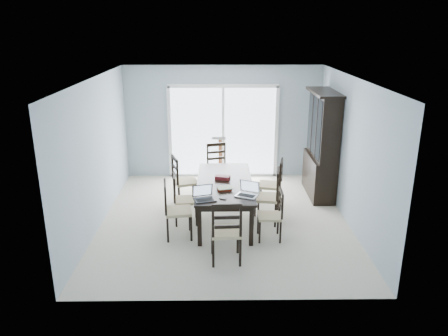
{
  "coord_description": "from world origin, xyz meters",
  "views": [
    {
      "loc": [
        -0.1,
        -7.42,
        3.47
      ],
      "look_at": [
        -0.01,
        0.0,
        1.01
      ],
      "focal_mm": 35.0,
      "sensor_mm": 36.0,
      "label": 1
    }
  ],
  "objects": [
    {
      "name": "game_box",
      "position": [
        -0.03,
        0.13,
        0.78
      ],
      "size": [
        0.29,
        0.19,
        0.07
      ],
      "primitive_type": "cube",
      "rotation": [
        0.0,
        0.0,
        -0.23
      ],
      "color": "#53101D",
      "rests_on": "dining_table"
    },
    {
      "name": "chair_left_far",
      "position": [
        -0.86,
        0.72,
        0.62
      ],
      "size": [
        0.57,
        0.56,
        1.17
      ],
      "rotation": [
        0.0,
        0.0,
        -1.24
      ],
      "color": "black",
      "rests_on": "floor"
    },
    {
      "name": "chair_end_far",
      "position": [
        -0.13,
        1.66,
        0.61
      ],
      "size": [
        0.54,
        0.55,
        1.16
      ],
      "rotation": [
        0.0,
        0.0,
        3.42
      ],
      "color": "black",
      "rests_on": "floor"
    },
    {
      "name": "hot_tub",
      "position": [
        -0.73,
        3.38,
        0.48
      ],
      "size": [
        2.09,
        1.93,
        0.96
      ],
      "rotation": [
        0.0,
        0.0,
        -0.16
      ],
      "color": "maroon",
      "rests_on": "balcony"
    },
    {
      "name": "ceiling",
      "position": [
        0.0,
        0.0,
        2.6
      ],
      "size": [
        5.0,
        5.0,
        0.0
      ],
      "primitive_type": "plane",
      "rotation": [
        3.14,
        0.0,
        0.0
      ],
      "color": "white",
      "rests_on": "back_wall"
    },
    {
      "name": "wall_right",
      "position": [
        2.25,
        0.0,
        1.3
      ],
      "size": [
        0.02,
        5.0,
        2.6
      ],
      "primitive_type": "cube",
      "color": "#99AAB6",
      "rests_on": "floor"
    },
    {
      "name": "chair_right_near",
      "position": [
        0.83,
        -0.76,
        0.53
      ],
      "size": [
        0.39,
        0.38,
        1.01
      ],
      "rotation": [
        0.0,
        0.0,
        1.56
      ],
      "color": "black",
      "rests_on": "floor"
    },
    {
      "name": "cell_phone",
      "position": [
        -0.04,
        -0.82,
        0.76
      ],
      "size": [
        0.12,
        0.1,
        0.01
      ],
      "primitive_type": "cube",
      "rotation": [
        0.0,
        0.0,
        -0.46
      ],
      "color": "black",
      "rests_on": "dining_table"
    },
    {
      "name": "dining_table",
      "position": [
        0.0,
        0.0,
        0.67
      ],
      "size": [
        1.0,
        2.2,
        0.75
      ],
      "color": "black",
      "rests_on": "floor"
    },
    {
      "name": "railing",
      "position": [
        0.0,
        4.5,
        0.55
      ],
      "size": [
        4.5,
        0.06,
        1.1
      ],
      "primitive_type": "cube",
      "color": "#99999E",
      "rests_on": "balcony"
    },
    {
      "name": "sliding_door",
      "position": [
        0.0,
        2.48,
        1.09
      ],
      "size": [
        2.52,
        0.05,
        2.18
      ],
      "color": "silver",
      "rests_on": "floor"
    },
    {
      "name": "back_wall",
      "position": [
        0.0,
        2.5,
        1.3
      ],
      "size": [
        4.5,
        0.02,
        2.6
      ],
      "primitive_type": "cube",
      "color": "#99AAB6",
      "rests_on": "floor"
    },
    {
      "name": "wall_left",
      "position": [
        -2.25,
        0.0,
        1.3
      ],
      "size": [
        0.02,
        5.0,
        2.6
      ],
      "primitive_type": "cube",
      "color": "#99AAB6",
      "rests_on": "floor"
    },
    {
      "name": "chair_end_near",
      "position": [
        0.0,
        -1.56,
        0.63
      ],
      "size": [
        0.47,
        0.48,
        1.19
      ],
      "rotation": [
        0.0,
        0.0,
        0.05
      ],
      "color": "black",
      "rests_on": "floor"
    },
    {
      "name": "floor",
      "position": [
        0.0,
        0.0,
        0.0
      ],
      "size": [
        5.0,
        5.0,
        0.0
      ],
      "primitive_type": "plane",
      "color": "beige",
      "rests_on": "ground"
    },
    {
      "name": "laptop_dark",
      "position": [
        -0.33,
        -0.88,
        0.81
      ],
      "size": [
        0.39,
        0.32,
        0.23
      ],
      "rotation": [
        0.0,
        0.0,
        0.29
      ],
      "color": "black",
      "rests_on": "dining_table"
    },
    {
      "name": "book_stack",
      "position": [
        -0.01,
        -0.4,
        0.77
      ],
      "size": [
        0.3,
        0.26,
        0.04
      ],
      "rotation": [
        0.0,
        0.0,
        0.13
      ],
      "color": "#972D13",
      "rests_on": "dining_table"
    },
    {
      "name": "chair_right_far",
      "position": [
        0.99,
        0.57,
        0.6
      ],
      "size": [
        0.52,
        0.51,
        1.13
      ],
      "rotation": [
        0.0,
        0.0,
        1.36
      ],
      "color": "black",
      "rests_on": "floor"
    },
    {
      "name": "chair_right_mid",
      "position": [
        0.84,
        -0.11,
        0.62
      ],
      "size": [
        0.52,
        0.51,
        1.17
      ],
      "rotation": [
        0.0,
        0.0,
        1.4
      ],
      "color": "black",
      "rests_on": "floor"
    },
    {
      "name": "chair_left_mid",
      "position": [
        -0.79,
        -0.11,
        0.56
      ],
      "size": [
        0.44,
        0.43,
        1.07
      ],
      "rotation": [
        0.0,
        0.0,
        -1.49
      ],
      "color": "black",
      "rests_on": "floor"
    },
    {
      "name": "chair_left_near",
      "position": [
        -0.88,
        -0.67,
        0.61
      ],
      "size": [
        0.49,
        0.48,
        1.14
      ],
      "rotation": [
        0.0,
        0.0,
        -1.44
      ],
      "color": "black",
      "rests_on": "floor"
    },
    {
      "name": "laptop_silver",
      "position": [
        0.35,
        -0.71,
        0.81
      ],
      "size": [
        0.42,
        0.37,
        0.24
      ],
      "rotation": [
        0.0,
        0.0,
        -0.44
      ],
      "color": "#B7B7BA",
      "rests_on": "dining_table"
    },
    {
      "name": "balcony",
      "position": [
        0.0,
        3.5,
        -0.05
      ],
      "size": [
        4.5,
        2.0,
        0.1
      ],
      "primitive_type": "cube",
      "color": "gray",
      "rests_on": "ground"
    },
    {
      "name": "china_hutch",
      "position": [
        2.02,
        1.25,
        1.07
      ],
      "size": [
        0.5,
        1.38,
        2.2
      ],
      "color": "black",
      "rests_on": "floor"
    }
  ]
}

